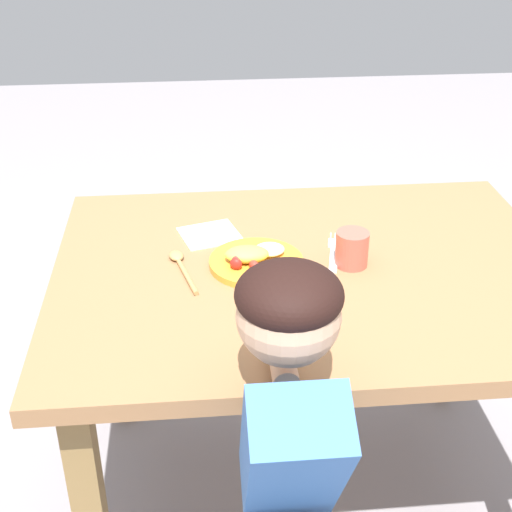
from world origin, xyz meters
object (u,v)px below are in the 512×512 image
object	(u,v)px
plate	(255,260)
spoon	(181,264)
fork	(334,253)
person	(291,495)
drinking_cup	(352,250)

from	to	relation	value
plate	spoon	bearing A→B (deg)	176.55
fork	person	xyz separation A→B (m)	(-0.17, -0.56, -0.15)
person	spoon	bearing A→B (deg)	108.57
plate	fork	world-z (taller)	plate
fork	person	size ratio (longest dim) A/B	0.19
drinking_cup	person	world-z (taller)	person
fork	person	distance (m)	0.60
plate	drinking_cup	distance (m)	0.22
plate	drinking_cup	world-z (taller)	drinking_cup
fork	spoon	distance (m)	0.35
spoon	person	distance (m)	0.58
spoon	drinking_cup	distance (m)	0.38
fork	drinking_cup	xyz separation A→B (m)	(0.03, -0.06, 0.04)
person	drinking_cup	bearing A→B (deg)	68.35
plate	fork	size ratio (longest dim) A/B	1.14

